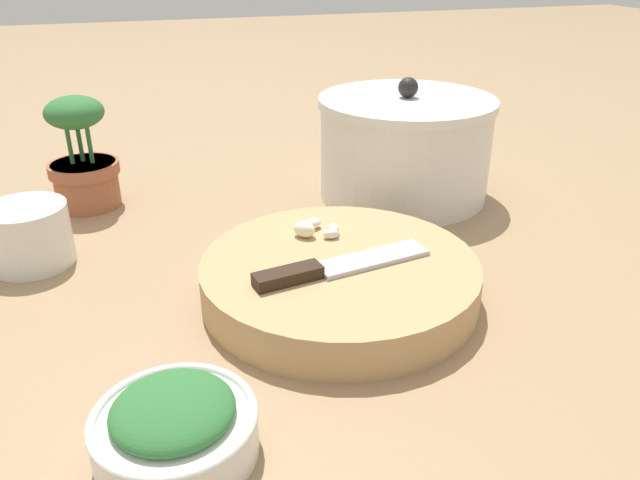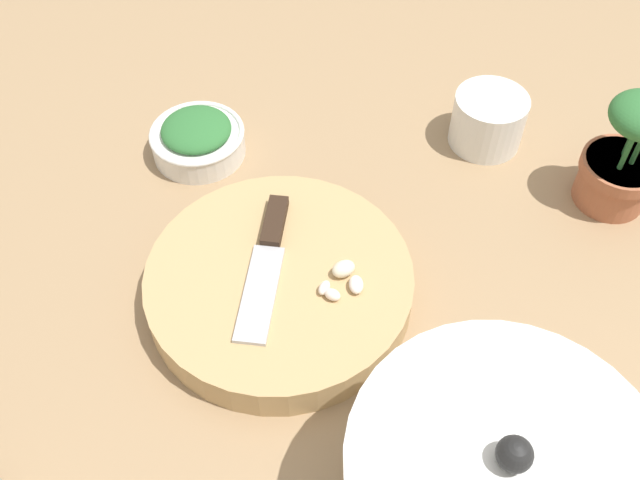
# 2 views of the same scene
# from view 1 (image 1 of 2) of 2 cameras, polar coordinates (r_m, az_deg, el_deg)

# --- Properties ---
(ground_plane) EXTENTS (5.00, 5.00, 0.00)m
(ground_plane) POSITION_cam_1_polar(r_m,az_deg,el_deg) (0.69, -1.81, -3.93)
(ground_plane) COLOR #997A56
(cutting_board) EXTENTS (0.29, 0.29, 0.04)m
(cutting_board) POSITION_cam_1_polar(r_m,az_deg,el_deg) (0.66, 1.80, -3.57)
(cutting_board) COLOR tan
(cutting_board) RESTS_ON ground_plane
(chef_knife) EXTENTS (0.19, 0.06, 0.01)m
(chef_knife) POSITION_cam_1_polar(r_m,az_deg,el_deg) (0.63, 1.16, -2.46)
(chef_knife) COLOR black
(chef_knife) RESTS_ON cutting_board
(garlic_cloves) EXTENTS (0.06, 0.05, 0.02)m
(garlic_cloves) POSITION_cam_1_polar(r_m,az_deg,el_deg) (0.70, -0.56, 1.07)
(garlic_cloves) COLOR silver
(garlic_cloves) RESTS_ON cutting_board
(herb_bowl) EXTENTS (0.12, 0.12, 0.05)m
(herb_bowl) POSITION_cam_1_polar(r_m,az_deg,el_deg) (0.49, -13.13, -16.24)
(herb_bowl) COLOR silver
(herb_bowl) RESTS_ON ground_plane
(coffee_mug) EXTENTS (0.12, 0.10, 0.07)m
(coffee_mug) POSITION_cam_1_polar(r_m,az_deg,el_deg) (0.79, -25.22, 0.37)
(coffee_mug) COLOR silver
(coffee_mug) RESTS_ON ground_plane
(stock_pot) EXTENTS (0.25, 0.25, 0.17)m
(stock_pot) POSITION_cam_1_polar(r_m,az_deg,el_deg) (0.92, 7.73, 8.41)
(stock_pot) COLOR silver
(stock_pot) RESTS_ON ground_plane
(potted_herb) EXTENTS (0.10, 0.10, 0.16)m
(potted_herb) POSITION_cam_1_polar(r_m,az_deg,el_deg) (0.93, -20.89, 6.78)
(potted_herb) COLOR #A35B3D
(potted_herb) RESTS_ON ground_plane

